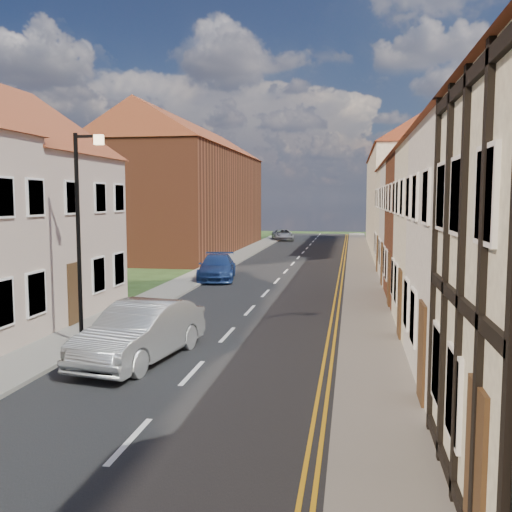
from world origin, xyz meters
TOP-DOWN VIEW (x-y plane):
  - road at (0.00, 30.00)m, footprint 7.00×90.00m
  - pavement_left at (-4.40, 30.00)m, footprint 1.80×90.00m
  - pavement_right at (4.40, 30.00)m, footprint 1.80×90.00m
  - cottage_r_pink at (9.30, 28.90)m, footprint 8.30×6.00m
  - cottage_r_white_far at (9.30, 34.30)m, footprint 8.30×5.20m
  - cottage_r_cream_far at (9.30, 39.70)m, footprint 8.30×6.00m
  - block_right_far at (9.30, 55.00)m, footprint 8.30×24.20m
  - block_left_far at (-9.30, 50.00)m, footprint 8.30×24.20m
  - lamppost at (-3.81, 20.00)m, footprint 0.88×0.15m
  - car_mid at (-1.64, 18.86)m, footprint 2.38×4.91m
  - car_far at (-3.20, 34.00)m, footprint 2.57×4.81m
  - car_distant at (-3.20, 62.94)m, footprint 2.90×4.57m

SIDE VIEW (x-z plane):
  - road at x=0.00m, z-range 0.00..0.02m
  - pavement_left at x=-4.40m, z-range 0.00..0.12m
  - pavement_right at x=4.40m, z-range 0.00..0.12m
  - car_distant at x=-3.20m, z-range 0.00..1.18m
  - car_far at x=-3.20m, z-range 0.00..1.33m
  - car_mid at x=-1.64m, z-range 0.00..1.55m
  - lamppost at x=-3.81m, z-range 0.54..6.54m
  - cottage_r_pink at x=9.30m, z-range -0.03..8.97m
  - cottage_r_cream_far at x=9.30m, z-range -0.03..8.97m
  - cottage_r_white_far at x=9.30m, z-range -0.02..8.98m
  - block_right_far at x=9.30m, z-range 0.04..10.54m
  - block_left_far at x=-9.30m, z-range 0.04..10.54m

